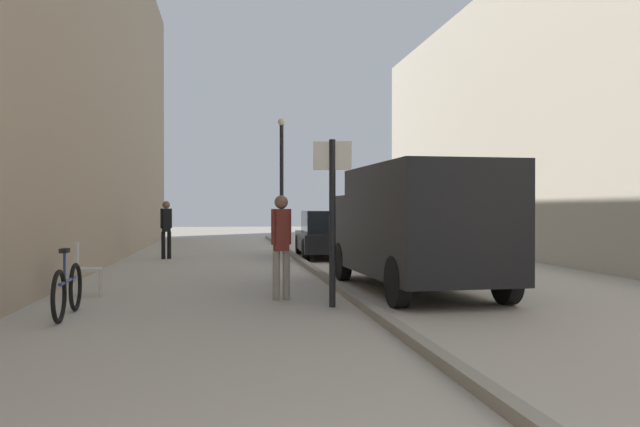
# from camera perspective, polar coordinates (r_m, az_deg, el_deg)

# --- Properties ---
(ground_plane) EXTENTS (80.00, 80.00, 0.00)m
(ground_plane) POSITION_cam_1_polar(r_m,az_deg,el_deg) (13.33, -6.11, -6.14)
(ground_plane) COLOR #A8A093
(kerb_strip) EXTENTS (0.16, 40.00, 0.12)m
(kerb_strip) POSITION_cam_1_polar(r_m,az_deg,el_deg) (13.48, 0.65, -5.80)
(kerb_strip) COLOR gray
(kerb_strip) RESTS_ON ground_plane
(pedestrian_main_foreground) EXTENTS (0.34, 0.24, 1.75)m
(pedestrian_main_foreground) POSITION_cam_1_polar(r_m,az_deg,el_deg) (10.78, -3.45, -2.32)
(pedestrian_main_foreground) COLOR gray
(pedestrian_main_foreground) RESTS_ON ground_plane
(pedestrian_mid_block) EXTENTS (0.34, 0.25, 1.75)m
(pedestrian_mid_block) POSITION_cam_1_polar(r_m,az_deg,el_deg) (19.95, -13.45, -1.04)
(pedestrian_mid_block) COLOR black
(pedestrian_mid_block) RESTS_ON ground_plane
(delivery_van) EXTENTS (2.23, 5.54, 2.28)m
(delivery_van) POSITION_cam_1_polar(r_m,az_deg,el_deg) (12.06, 8.28, -0.96)
(delivery_van) COLOR black
(delivery_van) RESTS_ON ground_plane
(parked_car) EXTENTS (1.99, 4.27, 1.45)m
(parked_car) POSITION_cam_1_polar(r_m,az_deg,el_deg) (20.18, 0.72, -1.85)
(parked_car) COLOR black
(parked_car) RESTS_ON ground_plane
(street_sign_post) EXTENTS (0.59, 0.19, 2.60)m
(street_sign_post) POSITION_cam_1_polar(r_m,az_deg,el_deg) (9.98, 1.10, 0.53)
(street_sign_post) COLOR black
(street_sign_post) RESTS_ON ground_plane
(lamp_post) EXTENTS (0.28, 0.28, 4.76)m
(lamp_post) POSITION_cam_1_polar(r_m,az_deg,el_deg) (23.13, -3.42, 3.42)
(lamp_post) COLOR black
(lamp_post) RESTS_ON ground_plane
(bicycle_leaning) EXTENTS (0.10, 1.77, 0.98)m
(bicycle_leaning) POSITION_cam_1_polar(r_m,az_deg,el_deg) (9.80, -21.43, -6.32)
(bicycle_leaning) COLOR black
(bicycle_leaning) RESTS_ON ground_plane
(cafe_chair_near_window) EXTENTS (0.50, 0.50, 0.94)m
(cafe_chair_near_window) POSITION_cam_1_polar(r_m,az_deg,el_deg) (11.98, -20.17, -4.29)
(cafe_chair_near_window) COLOR #B7B2A8
(cafe_chair_near_window) RESTS_ON ground_plane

